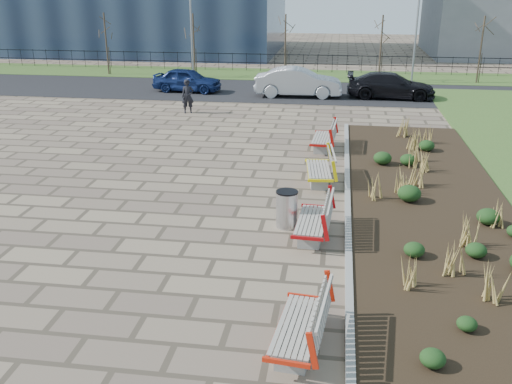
# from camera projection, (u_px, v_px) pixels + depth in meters

# --- Properties ---
(ground) EXTENTS (120.00, 120.00, 0.00)m
(ground) POSITION_uv_depth(u_px,v_px,m) (170.00, 274.00, 12.58)
(ground) COLOR #7B6A55
(ground) RESTS_ON ground
(planting_bed) EXTENTS (4.50, 18.00, 0.10)m
(planting_bed) POSITION_uv_depth(u_px,v_px,m) (429.00, 204.00, 16.36)
(planting_bed) COLOR black
(planting_bed) RESTS_ON ground
(planting_curb) EXTENTS (0.16, 18.00, 0.15)m
(planting_curb) POSITION_uv_depth(u_px,v_px,m) (348.00, 199.00, 16.67)
(planting_curb) COLOR gray
(planting_curb) RESTS_ON ground
(grass_verge_far) EXTENTS (80.00, 5.00, 0.04)m
(grass_verge_far) POSITION_uv_depth(u_px,v_px,m) (287.00, 75.00, 38.53)
(grass_verge_far) COLOR #33511E
(grass_verge_far) RESTS_ON ground
(road) EXTENTS (80.00, 7.00, 0.02)m
(road) POSITION_uv_depth(u_px,v_px,m) (277.00, 91.00, 32.97)
(road) COLOR black
(road) RESTS_ON ground
(bench_a) EXTENTS (1.12, 2.18, 1.00)m
(bench_a) POSITION_uv_depth(u_px,v_px,m) (298.00, 323.00, 9.90)
(bench_a) COLOR red
(bench_a) RESTS_ON ground
(bench_b) EXTENTS (1.02, 2.15, 1.00)m
(bench_b) POSITION_uv_depth(u_px,v_px,m) (312.00, 218.00, 14.23)
(bench_b) COLOR #A90B0E
(bench_b) RESTS_ON ground
(bench_c) EXTENTS (1.11, 2.18, 1.00)m
(bench_c) POSITION_uv_depth(u_px,v_px,m) (319.00, 168.00, 18.05)
(bench_c) COLOR yellow
(bench_c) RESTS_ON ground
(bench_d) EXTENTS (1.03, 2.15, 1.00)m
(bench_d) POSITION_uv_depth(u_px,v_px,m) (323.00, 136.00, 21.63)
(bench_d) COLOR #AA0F0B
(bench_d) RESTS_ON ground
(litter_bin) EXTENTS (0.56, 0.56, 0.97)m
(litter_bin) POSITION_uv_depth(u_px,v_px,m) (287.00, 209.00, 14.81)
(litter_bin) COLOR #B2B2B7
(litter_bin) RESTS_ON ground
(pedestrian) EXTENTS (0.68, 0.55, 1.61)m
(pedestrian) POSITION_uv_depth(u_px,v_px,m) (188.00, 96.00, 27.42)
(pedestrian) COLOR black
(pedestrian) RESTS_ON ground
(car_blue) EXTENTS (4.03, 1.95, 1.33)m
(car_blue) POSITION_uv_depth(u_px,v_px,m) (187.00, 80.00, 32.63)
(car_blue) COLOR navy
(car_blue) RESTS_ON road
(car_silver) EXTENTS (4.78, 1.77, 1.56)m
(car_silver) POSITION_uv_depth(u_px,v_px,m) (298.00, 82.00, 31.22)
(car_silver) COLOR #A0A3A8
(car_silver) RESTS_ON road
(car_black) EXTENTS (4.76, 2.04, 1.37)m
(car_black) POSITION_uv_depth(u_px,v_px,m) (391.00, 85.00, 30.82)
(car_black) COLOR black
(car_black) RESTS_ON road
(tree_a) EXTENTS (1.40, 1.40, 4.00)m
(tree_a) POSITION_uv_depth(u_px,v_px,m) (106.00, 44.00, 38.03)
(tree_a) COLOR #4C3D2D
(tree_a) RESTS_ON grass_verge_far
(tree_b) EXTENTS (1.40, 1.40, 4.00)m
(tree_b) POSITION_uv_depth(u_px,v_px,m) (194.00, 45.00, 37.23)
(tree_b) COLOR #4C3D2D
(tree_b) RESTS_ON grass_verge_far
(tree_c) EXTENTS (1.40, 1.40, 4.00)m
(tree_c) POSITION_uv_depth(u_px,v_px,m) (285.00, 47.00, 36.43)
(tree_c) COLOR #4C3D2D
(tree_c) RESTS_ON grass_verge_far
(tree_d) EXTENTS (1.40, 1.40, 4.00)m
(tree_d) POSITION_uv_depth(u_px,v_px,m) (381.00, 48.00, 35.63)
(tree_d) COLOR #4C3D2D
(tree_d) RESTS_ON grass_verge_far
(tree_e) EXTENTS (1.40, 1.40, 4.00)m
(tree_e) POSITION_uv_depth(u_px,v_px,m) (481.00, 50.00, 34.82)
(tree_e) COLOR #4C3D2D
(tree_e) RESTS_ON grass_verge_far
(lamp_west) EXTENTS (0.24, 0.60, 6.00)m
(lamp_west) POSITION_uv_depth(u_px,v_px,m) (191.00, 30.00, 36.42)
(lamp_west) COLOR gray
(lamp_west) RESTS_ON grass_verge_far
(lamp_east) EXTENTS (0.24, 0.60, 6.00)m
(lamp_east) POSITION_uv_depth(u_px,v_px,m) (416.00, 33.00, 34.54)
(lamp_east) COLOR gray
(lamp_east) RESTS_ON grass_verge_far
(railing_fence) EXTENTS (44.00, 0.10, 1.20)m
(railing_fence) POSITION_uv_depth(u_px,v_px,m) (289.00, 63.00, 39.70)
(railing_fence) COLOR black
(railing_fence) RESTS_ON grass_verge_far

